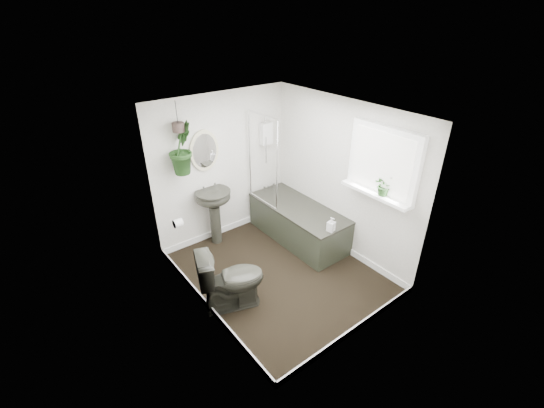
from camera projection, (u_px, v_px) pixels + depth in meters
floor at (278, 273)px, 5.20m from camera, size 2.30×2.80×0.02m
ceiling at (280, 111)px, 4.08m from camera, size 2.30×2.80×0.02m
wall_back at (222, 167)px, 5.62m from camera, size 2.30×0.02×2.30m
wall_front at (366, 254)px, 3.66m from camera, size 2.30×0.02×2.30m
wall_left at (197, 232)px, 4.02m from camera, size 0.02×2.80×2.30m
wall_right at (342, 178)px, 5.26m from camera, size 0.02×2.80×2.30m
skirting at (278, 270)px, 5.17m from camera, size 2.30×2.80×0.10m
bathtub at (298, 223)px, 5.83m from camera, size 0.72×1.72×0.58m
bath_screen at (263, 161)px, 5.52m from camera, size 0.04×0.72×1.40m
shower_box at (266, 134)px, 5.80m from camera, size 0.20×0.10×0.35m
oval_mirror at (205, 151)px, 5.26m from camera, size 0.46×0.03×0.62m
wall_sconce at (180, 164)px, 5.09m from camera, size 0.04×0.04×0.22m
toilet_roll_holder at (178, 223)px, 4.66m from camera, size 0.11×0.11×0.11m
window_recess at (383, 162)px, 4.50m from camera, size 0.08×1.00×0.90m
window_sill at (375, 194)px, 4.66m from camera, size 0.18×1.00×0.04m
window_blinds at (381, 163)px, 4.47m from camera, size 0.01×0.86×0.76m
toilet at (231, 279)px, 4.45m from camera, size 0.91×0.70×0.82m
pedestal_sink at (215, 217)px, 5.67m from camera, size 0.59×0.52×0.91m
sill_plant at (384, 185)px, 4.53m from camera, size 0.26×0.23×0.27m
hanging_plant at (181, 148)px, 4.89m from camera, size 0.49×0.50×0.71m
soap_bottle at (331, 224)px, 5.04m from camera, size 0.11×0.11×0.21m
hanging_pot at (178, 127)px, 4.75m from camera, size 0.16×0.16×0.12m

